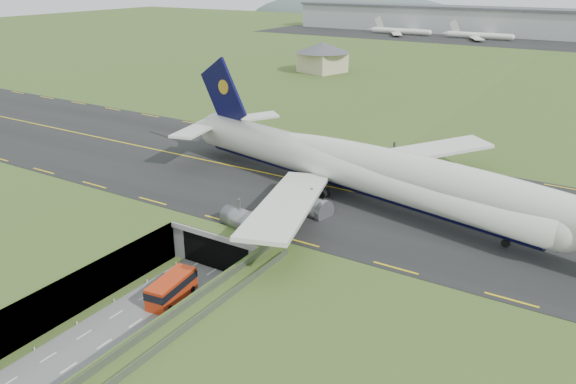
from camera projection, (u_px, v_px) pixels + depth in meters
The scene contains 10 objects.
ground at pixel (179, 295), 76.33m from camera, with size 900.00×900.00×0.00m, color #3D5321.
airfield_deck at pixel (178, 276), 75.22m from camera, with size 800.00×800.00×6.00m, color gray.
trench_road at pixel (139, 322), 70.36m from camera, with size 12.00×75.00×0.20m, color slate.
taxiway at pixel (302, 181), 100.17m from camera, with size 800.00×44.00×0.18m, color black.
tunnel_portal at pixel (250, 228), 88.31m from camera, with size 17.00×22.30×6.00m.
guideway at pixel (126, 371), 53.87m from camera, with size 3.00×53.00×7.05m.
jumbo_jet at pixel (382, 175), 87.41m from camera, with size 95.82×60.59×20.47m.
shuttle_tram at pixel (172, 289), 74.52m from camera, with size 4.04×8.33×3.25m.
service_building at pixel (323, 55), 205.60m from camera, with size 24.78×24.78×10.89m.
cargo_terminal at pixel (548, 24), 307.91m from camera, with size 320.00×67.00×15.60m.
Camera 1 is at (47.27, -48.12, 41.15)m, focal length 35.00 mm.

